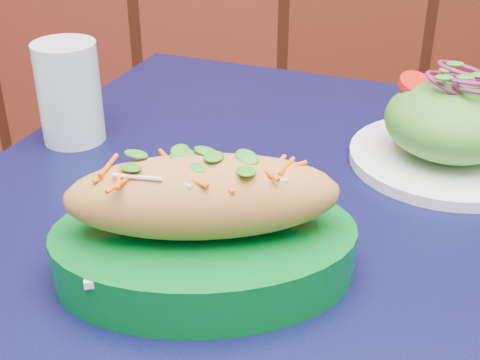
{
  "coord_description": "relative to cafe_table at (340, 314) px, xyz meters",
  "views": [
    {
      "loc": [
        -0.16,
        1.21,
        1.09
      ],
      "look_at": [
        -0.15,
        1.71,
        0.81
      ],
      "focal_mm": 50.0,
      "sensor_mm": 36.0,
      "label": 1
    }
  ],
  "objects": [
    {
      "name": "cafe_table",
      "position": [
        0.0,
        0.0,
        0.0
      ],
      "size": [
        1.05,
        1.05,
        0.75
      ],
      "rotation": [
        0.0,
        0.0,
        -0.4
      ],
      "color": "black",
      "rests_on": "ground"
    },
    {
      "name": "banh_mi_basket",
      "position": [
        -0.13,
        -0.05,
        0.13
      ],
      "size": [
        0.25,
        0.17,
        0.11
      ],
      "rotation": [
        0.0,
        0.0,
        0.04
      ],
      "color": "#02601C",
      "rests_on": "cafe_table"
    },
    {
      "name": "salad_plate",
      "position": [
        0.13,
        0.14,
        0.13
      ],
      "size": [
        0.21,
        0.21,
        0.11
      ],
      "rotation": [
        0.0,
        0.0,
        0.34
      ],
      "color": "white",
      "rests_on": "cafe_table"
    },
    {
      "name": "water_glass",
      "position": [
        -0.28,
        0.21,
        0.14
      ],
      "size": [
        0.07,
        0.07,
        0.11
      ],
      "primitive_type": "cylinder",
      "color": "silver",
      "rests_on": "cafe_table"
    }
  ]
}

